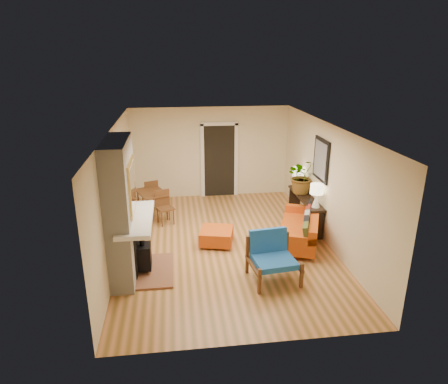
{
  "coord_description": "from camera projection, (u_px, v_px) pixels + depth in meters",
  "views": [
    {
      "loc": [
        -1.04,
        -7.91,
        4.0
      ],
      "look_at": [
        0.0,
        0.2,
        1.15
      ],
      "focal_mm": 32.0,
      "sensor_mm": 36.0,
      "label": 1
    }
  ],
  "objects": [
    {
      "name": "lamp_near",
      "position": [
        317.0,
        193.0,
        8.86
      ],
      "size": [
        0.3,
        0.3,
        0.54
      ],
      "color": "white",
      "rests_on": "console_table"
    },
    {
      "name": "room_shell",
      "position": [
        234.0,
        159.0,
        10.98
      ],
      "size": [
        6.5,
        6.5,
        6.5
      ],
      "color": "#D58952",
      "rests_on": "ground"
    },
    {
      "name": "console_table",
      "position": [
        305.0,
        203.0,
        9.66
      ],
      "size": [
        0.34,
        1.85,
        0.72
      ],
      "color": "black",
      "rests_on": "ground"
    },
    {
      "name": "dining_table",
      "position": [
        154.0,
        196.0,
        10.18
      ],
      "size": [
        1.03,
        1.56,
        0.83
      ],
      "color": "brown",
      "rests_on": "ground"
    },
    {
      "name": "sofa",
      "position": [
        302.0,
        228.0,
        8.85
      ],
      "size": [
        1.43,
        2.04,
        0.74
      ],
      "color": "silver",
      "rests_on": "ground"
    },
    {
      "name": "ottoman",
      "position": [
        217.0,
        236.0,
        8.78
      ],
      "size": [
        0.83,
        0.83,
        0.35
      ],
      "color": "silver",
      "rests_on": "ground"
    },
    {
      "name": "houseplant",
      "position": [
        303.0,
        176.0,
        9.76
      ],
      "size": [
        0.86,
        0.76,
        0.88
      ],
      "primitive_type": "imported",
      "rotation": [
        0.0,
        0.0,
        0.1
      ],
      "color": "#1E5919",
      "rests_on": "console_table"
    },
    {
      "name": "fireplace",
      "position": [
        124.0,
        213.0,
        7.26
      ],
      "size": [
        1.09,
        1.68,
        2.6
      ],
      "color": "white",
      "rests_on": "ground"
    },
    {
      "name": "lamp_far",
      "position": [
        298.0,
        175.0,
        10.15
      ],
      "size": [
        0.3,
        0.3,
        0.54
      ],
      "color": "white",
      "rests_on": "console_table"
    },
    {
      "name": "blue_chair",
      "position": [
        272.0,
        254.0,
        7.4
      ],
      "size": [
        0.94,
        0.92,
        0.89
      ],
      "color": "brown",
      "rests_on": "ground"
    }
  ]
}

